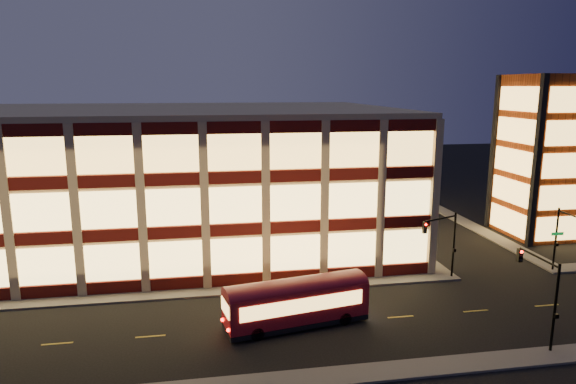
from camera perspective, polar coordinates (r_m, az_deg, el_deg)
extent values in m
plane|color=black|center=(42.82, -11.60, -11.58)|extent=(200.00, 200.00, 0.00)
cube|color=#514F4C|center=(43.94, -15.55, -11.05)|extent=(54.00, 2.00, 0.15)
cube|color=#514F4C|center=(62.47, 10.52, -3.98)|extent=(2.00, 30.00, 0.15)
cube|color=#514F4C|center=(67.00, 19.41, -3.39)|extent=(2.00, 30.00, 0.15)
cube|color=tan|center=(57.41, -14.38, 1.56)|extent=(50.00, 30.00, 14.00)
cube|color=tan|center=(56.62, -14.75, 8.80)|extent=(50.40, 30.40, 0.50)
cube|color=#470C0A|center=(44.54, -15.48, -9.94)|extent=(50.10, 0.25, 1.00)
cube|color=#FFCE6B|center=(43.84, -15.63, -7.37)|extent=(49.00, 0.20, 3.00)
cube|color=#470C0A|center=(62.03, 9.78, -3.51)|extent=(0.25, 30.10, 1.00)
cube|color=#FFCE6B|center=(61.51, 9.83, -1.63)|extent=(0.20, 29.00, 3.00)
cube|color=#470C0A|center=(43.15, -15.80, -4.49)|extent=(50.10, 0.25, 1.00)
cube|color=#FFCE6B|center=(42.64, -15.95, -1.77)|extent=(49.00, 0.20, 3.00)
cube|color=#470C0A|center=(61.03, 9.92, 0.48)|extent=(0.25, 30.10, 1.00)
cube|color=#FFCE6B|center=(60.66, 9.97, 2.42)|extent=(0.20, 29.00, 3.00)
cube|color=#470C0A|center=(42.16, -16.13, 1.26)|extent=(50.10, 0.25, 1.00)
cube|color=#FFCE6B|center=(41.87, -16.29, 4.10)|extent=(49.00, 0.20, 3.00)
cube|color=#470C0A|center=(60.34, 10.06, 4.58)|extent=(0.25, 30.10, 1.00)
cube|color=#FFCE6B|center=(60.12, 10.12, 6.56)|extent=(0.20, 29.00, 3.00)
cube|color=#8C3814|center=(64.45, 26.77, 3.55)|extent=(8.00, 8.00, 18.00)
cube|color=black|center=(58.90, 25.91, 2.97)|extent=(0.60, 0.60, 18.00)
cube|color=black|center=(65.51, 21.89, 4.07)|extent=(0.60, 0.60, 18.00)
cube|color=black|center=(70.01, 27.50, 4.03)|extent=(0.60, 0.60, 18.00)
cube|color=#FFC059|center=(62.57, 28.36, -3.56)|extent=(6.60, 0.16, 2.60)
cube|color=#FFC059|center=(63.43, 23.20, -2.90)|extent=(0.16, 6.60, 2.60)
cube|color=#FFC059|center=(61.85, 28.66, -0.51)|extent=(6.60, 0.16, 2.60)
cube|color=#FFC059|center=(62.71, 23.45, 0.11)|extent=(0.16, 6.60, 2.60)
cube|color=#FFC059|center=(61.30, 28.97, 2.60)|extent=(6.60, 0.16, 2.60)
cube|color=#FFC059|center=(62.17, 23.70, 3.18)|extent=(0.16, 6.60, 2.60)
cube|color=#FFC059|center=(60.94, 29.29, 5.75)|extent=(6.60, 0.16, 2.60)
cube|color=#FFC059|center=(61.82, 23.96, 6.30)|extent=(0.16, 6.60, 2.60)
cube|color=#FFC059|center=(61.65, 24.23, 9.44)|extent=(0.16, 6.60, 2.60)
cylinder|color=black|center=(47.66, 17.92, -5.66)|extent=(0.18, 0.18, 6.00)
cylinder|color=black|center=(45.52, 16.61, -2.85)|extent=(3.56, 1.63, 0.14)
cube|color=black|center=(44.25, 14.96, -3.84)|extent=(0.32, 0.32, 0.95)
sphere|color=#FF0C05|center=(44.01, 15.08, -3.52)|extent=(0.20, 0.20, 0.20)
cube|color=black|center=(47.61, 18.00, -6.18)|extent=(0.25, 0.18, 0.28)
cylinder|color=black|center=(52.96, 27.60, -4.72)|extent=(0.18, 0.18, 6.00)
cylinder|color=black|center=(50.80, 29.23, -2.38)|extent=(0.14, 4.00, 0.14)
cube|color=black|center=(52.91, 27.69, -5.19)|extent=(0.25, 0.18, 0.28)
cube|color=#0C7226|center=(52.69, 27.76, -4.13)|extent=(1.20, 0.06, 0.28)
cylinder|color=black|center=(37.15, 27.53, -11.43)|extent=(0.18, 0.18, 6.00)
cylinder|color=black|center=(37.74, 26.10, -6.57)|extent=(0.14, 4.00, 0.14)
cube|color=black|center=(39.43, 24.35, -6.41)|extent=(0.32, 0.32, 0.95)
sphere|color=#FF0C05|center=(39.21, 24.53, -6.07)|extent=(0.20, 0.20, 0.20)
cube|color=black|center=(37.15, 27.66, -12.11)|extent=(0.25, 0.18, 0.28)
cube|color=maroon|center=(37.11, 0.94, -12.17)|extent=(10.54, 4.45, 2.35)
cube|color=black|center=(37.69, 0.93, -14.09)|extent=(10.54, 4.45, 0.36)
cylinder|color=black|center=(35.73, -3.46, -15.46)|extent=(0.96, 0.48, 0.92)
cylinder|color=black|center=(37.66, -4.50, -13.97)|extent=(0.96, 0.48, 0.92)
cylinder|color=black|center=(37.95, 6.32, -13.80)|extent=(0.96, 0.48, 0.92)
cylinder|color=black|center=(39.77, 4.82, -12.52)|extent=(0.96, 0.48, 0.92)
cube|color=#FFC059|center=(35.88, 1.73, -12.51)|extent=(8.86, 1.76, 1.02)
cube|color=#FFC059|center=(38.11, 0.21, -11.00)|extent=(8.86, 1.76, 1.02)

